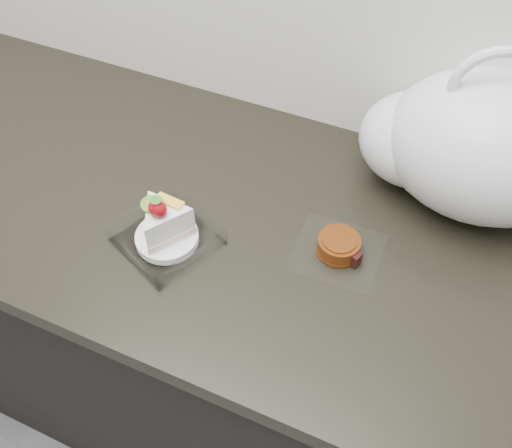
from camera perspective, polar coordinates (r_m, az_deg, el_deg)
The scene contains 4 objects.
counter at distance 1.43m, azimuth -5.83°, elevation -9.58°, with size 2.04×0.64×0.90m.
cake_tray at distance 0.98m, azimuth -9.03°, elevation -0.62°, with size 0.20×0.20×0.12m.
mooncake_wrap at distance 0.98m, azimuth 8.31°, elevation -2.31°, with size 0.15×0.14×0.03m.
plastic_bag at distance 1.04m, azimuth 20.74°, elevation 7.40°, with size 0.42×0.32×0.32m.
Camera 1 is at (0.43, 1.08, 1.68)m, focal length 40.00 mm.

